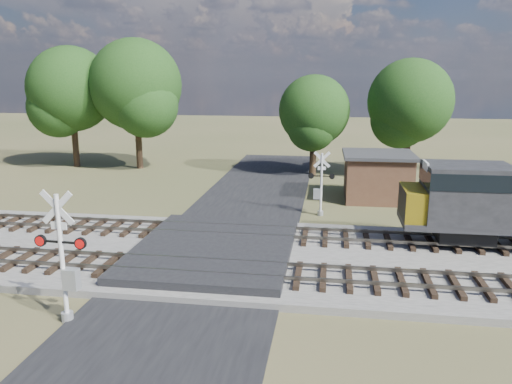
# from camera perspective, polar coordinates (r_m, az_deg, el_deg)

# --- Properties ---
(ground) EXTENTS (160.00, 160.00, 0.00)m
(ground) POSITION_cam_1_polar(r_m,az_deg,el_deg) (22.72, -5.05, -7.85)
(ground) COLOR #434D29
(ground) RESTS_ON ground
(ballast_bed) EXTENTS (140.00, 10.00, 0.30)m
(ballast_bed) POSITION_cam_1_polar(r_m,az_deg,el_deg) (23.07, 20.44, -7.94)
(ballast_bed) COLOR gray
(ballast_bed) RESTS_ON ground
(road) EXTENTS (7.00, 60.00, 0.08)m
(road) POSITION_cam_1_polar(r_m,az_deg,el_deg) (22.70, -5.05, -7.76)
(road) COLOR black
(road) RESTS_ON ground
(crossing_panel) EXTENTS (7.00, 9.00, 0.62)m
(crossing_panel) POSITION_cam_1_polar(r_m,az_deg,el_deg) (23.06, -4.78, -6.68)
(crossing_panel) COLOR #262628
(crossing_panel) RESTS_ON ground
(track_near) EXTENTS (140.00, 2.60, 0.33)m
(track_near) POSITION_cam_1_polar(r_m,az_deg,el_deg) (20.23, 2.32, -9.28)
(track_near) COLOR black
(track_near) RESTS_ON ballast_bed
(track_far) EXTENTS (140.00, 2.60, 0.33)m
(track_far) POSITION_cam_1_polar(r_m,az_deg,el_deg) (24.90, 3.59, -4.90)
(track_far) COLOR black
(track_far) RESTS_ON ballast_bed
(crossing_signal_near) EXTENTS (1.85, 0.40, 4.58)m
(crossing_signal_near) POSITION_cam_1_polar(r_m,az_deg,el_deg) (17.84, -20.95, -8.20)
(crossing_signal_near) COLOR silver
(crossing_signal_near) RESTS_ON ground
(crossing_signal_far) EXTENTS (1.55, 0.34, 3.86)m
(crossing_signal_far) POSITION_cam_1_polar(r_m,az_deg,el_deg) (29.58, 7.30, 0.34)
(crossing_signal_far) COLOR silver
(crossing_signal_far) RESTS_ON ground
(equipment_shed) EXTENTS (4.68, 4.68, 3.14)m
(equipment_shed) POSITION_cam_1_polar(r_m,az_deg,el_deg) (34.17, 13.71, 1.79)
(equipment_shed) COLOR #4E3021
(equipment_shed) RESTS_ON ground
(treeline) EXTENTS (81.90, 10.39, 11.54)m
(treeline) POSITION_cam_1_polar(r_m,az_deg,el_deg) (41.14, 2.87, 11.23)
(treeline) COLOR black
(treeline) RESTS_ON ground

